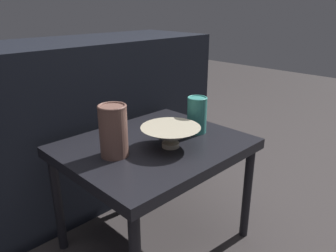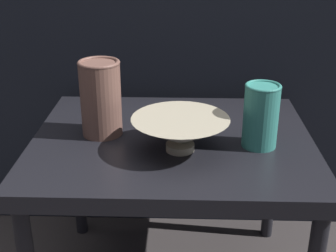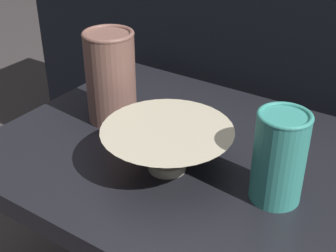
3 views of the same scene
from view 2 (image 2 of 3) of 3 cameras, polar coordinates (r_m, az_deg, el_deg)
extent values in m
cube|color=black|center=(1.15, 0.54, -2.29)|extent=(0.68, 0.56, 0.04)
cylinder|color=black|center=(1.50, -10.96, -5.92)|extent=(0.04, 0.04, 0.42)
cylinder|color=black|center=(1.50, 12.51, -6.26)|extent=(0.04, 0.04, 0.42)
cube|color=black|center=(1.69, 1.00, 5.00)|extent=(1.44, 0.50, 0.80)
cylinder|color=#B2A88E|center=(1.07, 1.49, -2.55)|extent=(0.07, 0.07, 0.02)
cone|color=#B2A88E|center=(1.05, 1.51, -0.62)|extent=(0.22, 0.22, 0.06)
cylinder|color=brown|center=(1.13, -8.19, 3.25)|extent=(0.10, 0.10, 0.18)
torus|color=brown|center=(1.11, -8.46, 7.62)|extent=(0.10, 0.10, 0.01)
cylinder|color=teal|center=(1.09, 11.25, 1.13)|extent=(0.08, 0.08, 0.15)
torus|color=teal|center=(1.06, 11.56, 4.78)|extent=(0.08, 0.08, 0.01)
camera|label=1|loc=(0.82, -77.70, 6.96)|focal=35.00mm
camera|label=3|loc=(0.55, 45.69, 15.66)|focal=50.00mm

